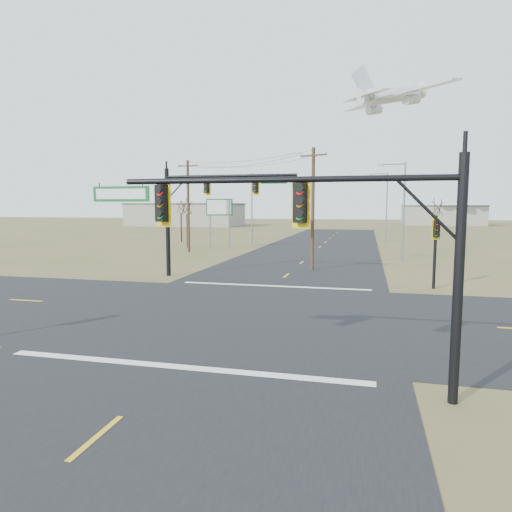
# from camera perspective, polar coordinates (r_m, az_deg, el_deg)

# --- Properties ---
(ground) EXTENTS (320.00, 320.00, 0.00)m
(ground) POSITION_cam_1_polar(r_m,az_deg,el_deg) (21.73, -1.71, -7.18)
(ground) COLOR brown
(ground) RESTS_ON ground
(road_ew) EXTENTS (160.00, 14.00, 0.02)m
(road_ew) POSITION_cam_1_polar(r_m,az_deg,el_deg) (21.73, -1.71, -7.16)
(road_ew) COLOR black
(road_ew) RESTS_ON ground
(road_ns) EXTENTS (14.00, 160.00, 0.02)m
(road_ns) POSITION_cam_1_polar(r_m,az_deg,el_deg) (21.73, -1.71, -7.15)
(road_ns) COLOR black
(road_ns) RESTS_ON ground
(stop_bar_near) EXTENTS (12.00, 0.40, 0.01)m
(stop_bar_near) POSITION_cam_1_polar(r_m,az_deg,el_deg) (14.92, -9.61, -13.49)
(stop_bar_near) COLOR silver
(stop_bar_near) RESTS_ON road_ns
(stop_bar_far) EXTENTS (12.00, 0.40, 0.01)m
(stop_bar_far) POSITION_cam_1_polar(r_m,az_deg,el_deg) (28.87, 2.26, -3.76)
(stop_bar_far) COLOR silver
(stop_bar_far) RESTS_ON road_ns
(mast_arm_near) EXTENTS (10.33, 0.58, 6.35)m
(mast_arm_near) POSITION_cam_1_polar(r_m,az_deg,el_deg) (12.28, 5.71, 4.34)
(mast_arm_near) COLOR black
(mast_arm_near) RESTS_ON ground
(mast_arm_far) EXTENTS (9.53, 0.52, 7.72)m
(mast_arm_far) POSITION_cam_1_polar(r_m,az_deg,el_deg) (32.43, -6.46, 7.07)
(mast_arm_far) COLOR black
(mast_arm_far) RESTS_ON ground
(pedestal_signal_ne) EXTENTS (0.67, 0.59, 4.40)m
(pedestal_signal_ne) POSITION_cam_1_polar(r_m,az_deg,el_deg) (29.63, 21.57, 2.27)
(pedestal_signal_ne) COLOR black
(pedestal_signal_ne) RESTS_ON ground
(utility_pole_near) EXTENTS (2.18, 1.07, 9.55)m
(utility_pole_near) POSITION_cam_1_polar(r_m,az_deg,el_deg) (36.06, 7.11, 6.06)
(utility_pole_near) COLOR #47341E
(utility_pole_near) RESTS_ON ground
(utility_pole_far) EXTENTS (2.44, 0.49, 10.01)m
(utility_pole_far) POSITION_cam_1_polar(r_m,az_deg,el_deg) (50.88, -8.47, 6.33)
(utility_pole_far) COLOR #47341E
(utility_pole_far) RESTS_ON ground
(highway_sign) EXTENTS (3.08, 0.86, 5.92)m
(highway_sign) POSITION_cam_1_polar(r_m,az_deg,el_deg) (54.32, -4.59, 5.33)
(highway_sign) COLOR gray
(highway_sign) RESTS_ON ground
(streetlight_a) EXTENTS (2.54, 0.35, 9.09)m
(streetlight_a) POSITION_cam_1_polar(r_m,az_deg,el_deg) (44.43, 17.75, 6.02)
(streetlight_a) COLOR gray
(streetlight_a) RESTS_ON ground
(streetlight_b) EXTENTS (2.74, 0.36, 9.78)m
(streetlight_b) POSITION_cam_1_polar(r_m,az_deg,el_deg) (67.46, 15.85, 6.39)
(streetlight_b) COLOR gray
(streetlight_b) RESTS_ON ground
(streetlight_c) EXTENTS (2.60, 0.33, 9.30)m
(streetlight_c) POSITION_cam_1_polar(r_m,az_deg,el_deg) (59.32, -0.33, 6.42)
(streetlight_c) COLOR gray
(streetlight_c) RESTS_ON ground
(bare_tree_a) EXTENTS (2.84, 2.84, 6.42)m
(bare_tree_a) POSITION_cam_1_polar(r_m,az_deg,el_deg) (56.58, -8.63, 6.21)
(bare_tree_a) COLOR black
(bare_tree_a) RESTS_ON ground
(bare_tree_b) EXTENTS (2.77, 2.77, 6.27)m
(bare_tree_b) POSITION_cam_1_polar(r_m,az_deg,el_deg) (65.84, -9.37, 6.14)
(bare_tree_b) COLOR black
(bare_tree_b) RESTS_ON ground
(bare_tree_c) EXTENTS (2.85, 2.85, 6.34)m
(bare_tree_c) POSITION_cam_1_polar(r_m,az_deg,el_deg) (55.45, 21.73, 5.73)
(bare_tree_c) COLOR black
(bare_tree_c) RESTS_ON ground
(warehouse_left) EXTENTS (28.00, 14.00, 5.50)m
(warehouse_left) POSITION_cam_1_polar(r_m,az_deg,el_deg) (119.46, -8.78, 5.07)
(warehouse_left) COLOR gray
(warehouse_left) RESTS_ON ground
(warehouse_mid) EXTENTS (20.00, 12.00, 5.00)m
(warehouse_mid) POSITION_cam_1_polar(r_m,az_deg,el_deg) (131.83, 22.24, 4.68)
(warehouse_mid) COLOR gray
(warehouse_mid) RESTS_ON ground
(jet_airliner) EXTENTS (27.93, 27.79, 12.50)m
(jet_airliner) POSITION_cam_1_polar(r_m,az_deg,el_deg) (100.46, 16.68, 18.79)
(jet_airliner) COLOR silver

